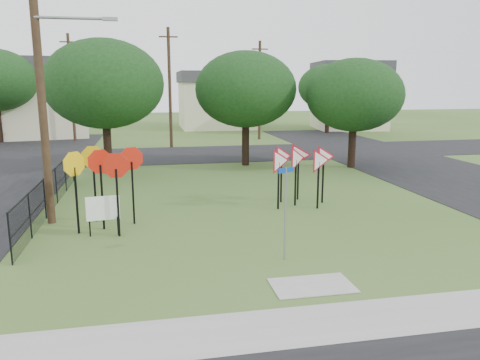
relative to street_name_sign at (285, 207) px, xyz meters
name	(u,v)px	position (x,y,z in m)	size (l,w,h in m)	color
ground	(284,252)	(0.17, 0.56, -1.54)	(140.00, 140.00, 0.00)	#395C22
sidewalk	(342,321)	(0.17, -3.64, -1.53)	(30.00, 1.60, 0.02)	#97978F
planting_strip	(368,353)	(0.17, -4.84, -1.53)	(30.00, 0.80, 0.02)	#395C22
street_right	(442,174)	(12.17, 10.56, -1.53)	(8.00, 50.00, 0.02)	black
street_far	(203,154)	(0.17, 20.56, -1.53)	(60.00, 8.00, 0.02)	black
curb_pad	(312,286)	(0.17, -1.84, -1.53)	(2.00, 1.20, 0.02)	#97978F
street_name_sign	(285,207)	(0.00, 0.00, 0.00)	(0.50, 0.25, 2.64)	gray
stop_sign_cluster	(104,171)	(-5.15, 3.98, 0.49)	(2.51, 1.98, 2.76)	black
yield_sign_cluster	(300,161)	(2.34, 5.81, 0.28)	(3.11, 1.87, 2.47)	black
info_board	(103,209)	(-5.17, 3.20, -0.65)	(1.06, 0.18, 1.32)	black
utility_pole_main	(41,73)	(-7.07, 5.06, 3.67)	(3.55, 0.33, 10.00)	#422F1E
far_pole_a	(170,87)	(-1.83, 24.56, 3.06)	(1.40, 0.24, 9.00)	#422F1E
far_pole_b	(260,90)	(6.17, 28.56, 2.81)	(1.40, 0.24, 8.50)	#422F1E
far_pole_c	(71,87)	(-9.83, 30.56, 3.06)	(1.40, 0.24, 9.00)	#422F1E
fence_run	(51,191)	(-7.43, 6.81, -0.75)	(0.05, 11.55, 1.50)	black
house_left	(33,97)	(-13.83, 34.56, 2.11)	(10.58, 8.88, 7.20)	beige
house_mid	(217,99)	(4.17, 40.56, 1.61)	(8.40, 8.40, 6.20)	beige
house_right	(349,95)	(18.17, 36.56, 2.11)	(8.30, 8.30, 7.20)	beige
tree_near_left	(104,84)	(-5.83, 14.56, 3.32)	(6.40, 6.40, 7.27)	black
tree_near_mid	(246,89)	(2.17, 15.56, 3.00)	(6.00, 6.00, 6.80)	black
tree_near_right	(354,95)	(8.17, 13.56, 2.69)	(5.60, 5.60, 6.33)	black
tree_far_right	(329,87)	(14.17, 32.56, 3.00)	(6.00, 6.00, 6.80)	black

